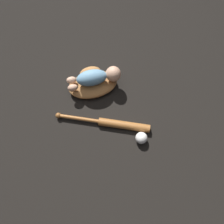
{
  "coord_description": "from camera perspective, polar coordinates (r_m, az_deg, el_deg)",
  "views": [
    {
      "loc": [
        0.19,
        -0.68,
        1.32
      ],
      "look_at": [
        0.15,
        -0.16,
        0.07
      ],
      "focal_mm": 35.0,
      "sensor_mm": 36.0,
      "label": 1
    }
  ],
  "objects": [
    {
      "name": "baby_figure",
      "position": [
        1.41,
        -3.94,
        9.08
      ],
      "size": [
        0.36,
        0.19,
        0.1
      ],
      "color": "#6693B2",
      "rests_on": "baseball_glove"
    },
    {
      "name": "baseball_bat",
      "position": [
        1.38,
        0.7,
        -3.09
      ],
      "size": [
        0.6,
        0.08,
        0.05
      ],
      "color": "#9E602D",
      "rests_on": "ground"
    },
    {
      "name": "baseball_glove",
      "position": [
        1.49,
        -5.0,
        7.66
      ],
      "size": [
        0.38,
        0.31,
        0.07
      ],
      "color": "#A8703D",
      "rests_on": "ground"
    },
    {
      "name": "ground_plane",
      "position": [
        1.5,
        -5.06,
        5.21
      ],
      "size": [
        6.0,
        6.0,
        0.0
      ],
      "primitive_type": "plane",
      "color": "black"
    },
    {
      "name": "baseball",
      "position": [
        1.35,
        7.69,
        -6.73
      ],
      "size": [
        0.07,
        0.07,
        0.07
      ],
      "color": "white",
      "rests_on": "ground"
    }
  ]
}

